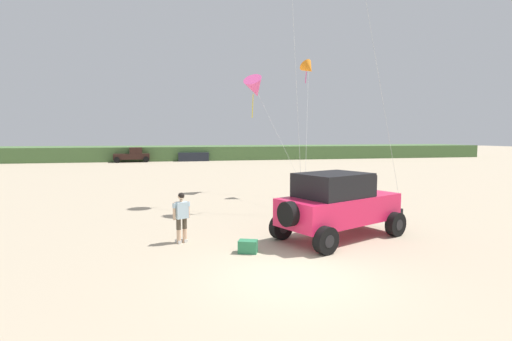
{
  "coord_description": "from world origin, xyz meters",
  "views": [
    {
      "loc": [
        -2.98,
        -8.85,
        3.5
      ],
      "look_at": [
        -0.03,
        4.33,
        2.27
      ],
      "focal_mm": 26.62,
      "sensor_mm": 36.0,
      "label": 1
    }
  ],
  "objects_px": {
    "distant_sedan": "(193,157)",
    "cooler_box": "(248,247)",
    "distant_pickup": "(133,155)",
    "kite_red_delta": "(255,88)",
    "kite_purple_stunt": "(308,68)",
    "person_watching": "(181,215)",
    "jeep": "(338,203)"
  },
  "relations": [
    {
      "from": "kite_red_delta",
      "to": "kite_purple_stunt",
      "type": "distance_m",
      "value": 3.82
    },
    {
      "from": "distant_pickup",
      "to": "distant_sedan",
      "type": "bearing_deg",
      "value": 3.32
    },
    {
      "from": "person_watching",
      "to": "kite_purple_stunt",
      "type": "height_order",
      "value": "kite_purple_stunt"
    },
    {
      "from": "jeep",
      "to": "kite_purple_stunt",
      "type": "height_order",
      "value": "kite_purple_stunt"
    },
    {
      "from": "person_watching",
      "to": "kite_red_delta",
      "type": "distance_m",
      "value": 13.46
    },
    {
      "from": "jeep",
      "to": "person_watching",
      "type": "relative_size",
      "value": 3.0
    },
    {
      "from": "distant_pickup",
      "to": "kite_purple_stunt",
      "type": "xyz_separation_m",
      "value": [
        12.86,
        -32.53,
        6.41
      ]
    },
    {
      "from": "person_watching",
      "to": "jeep",
      "type": "bearing_deg",
      "value": -6.02
    },
    {
      "from": "distant_pickup",
      "to": "jeep",
      "type": "bearing_deg",
      "value": -75.61
    },
    {
      "from": "kite_purple_stunt",
      "to": "distant_sedan",
      "type": "bearing_deg",
      "value": 98.18
    },
    {
      "from": "distant_pickup",
      "to": "kite_purple_stunt",
      "type": "distance_m",
      "value": 35.56
    },
    {
      "from": "distant_sedan",
      "to": "cooler_box",
      "type": "bearing_deg",
      "value": -92.83
    },
    {
      "from": "distant_pickup",
      "to": "distant_sedan",
      "type": "xyz_separation_m",
      "value": [
        8.12,
        0.47,
        -0.34
      ]
    },
    {
      "from": "person_watching",
      "to": "cooler_box",
      "type": "xyz_separation_m",
      "value": [
        1.91,
        -1.52,
        -0.75
      ]
    },
    {
      "from": "jeep",
      "to": "distant_sedan",
      "type": "bearing_deg",
      "value": 93.46
    },
    {
      "from": "kite_red_delta",
      "to": "distant_pickup",
      "type": "bearing_deg",
      "value": 109.14
    },
    {
      "from": "kite_purple_stunt",
      "to": "distant_pickup",
      "type": "bearing_deg",
      "value": 111.58
    },
    {
      "from": "distant_pickup",
      "to": "kite_red_delta",
      "type": "xyz_separation_m",
      "value": [
        10.34,
        -29.78,
        5.58
      ]
    },
    {
      "from": "jeep",
      "to": "kite_red_delta",
      "type": "height_order",
      "value": "kite_red_delta"
    },
    {
      "from": "distant_sedan",
      "to": "kite_purple_stunt",
      "type": "xyz_separation_m",
      "value": [
        4.75,
        -33.0,
        6.75
      ]
    },
    {
      "from": "distant_pickup",
      "to": "cooler_box",
      "type": "bearing_deg",
      "value": -80.25
    },
    {
      "from": "cooler_box",
      "to": "distant_sedan",
      "type": "distance_m",
      "value": 42.99
    },
    {
      "from": "distant_pickup",
      "to": "kite_purple_stunt",
      "type": "height_order",
      "value": "kite_purple_stunt"
    },
    {
      "from": "kite_purple_stunt",
      "to": "person_watching",
      "type": "bearing_deg",
      "value": -131.43
    },
    {
      "from": "person_watching",
      "to": "distant_pickup",
      "type": "bearing_deg",
      "value": 97.5
    },
    {
      "from": "person_watching",
      "to": "distant_pickup",
      "type": "xyz_separation_m",
      "value": [
        -5.39,
        40.99,
        0.0
      ]
    },
    {
      "from": "jeep",
      "to": "person_watching",
      "type": "distance_m",
      "value": 5.3
    },
    {
      "from": "cooler_box",
      "to": "kite_purple_stunt",
      "type": "height_order",
      "value": "kite_purple_stunt"
    },
    {
      "from": "cooler_box",
      "to": "kite_purple_stunt",
      "type": "bearing_deg",
      "value": 82.4
    },
    {
      "from": "distant_pickup",
      "to": "kite_purple_stunt",
      "type": "bearing_deg",
      "value": -68.42
    },
    {
      "from": "cooler_box",
      "to": "distant_pickup",
      "type": "distance_m",
      "value": 43.14
    },
    {
      "from": "distant_sedan",
      "to": "person_watching",
      "type": "bearing_deg",
      "value": -95.51
    }
  ]
}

